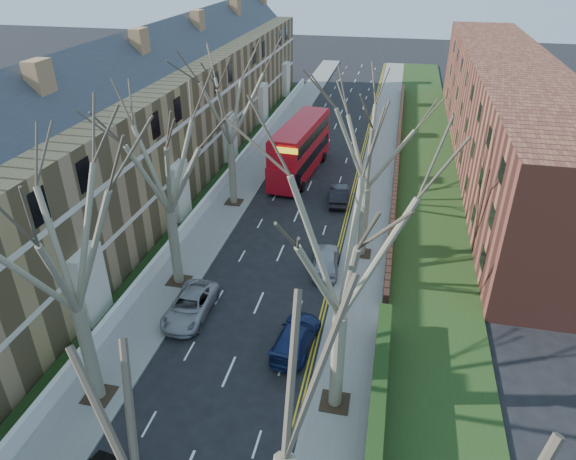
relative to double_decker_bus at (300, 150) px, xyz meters
The scene contains 16 objects.
pavement_left 6.18m from the double_decker_bus, 143.52° to the left, with size 3.00×102.00×0.12m, color slate.
pavement_right 8.49m from the double_decker_bus, 24.59° to the left, with size 3.00×102.00×0.12m, color slate.
terrace_left 13.43m from the double_decker_bus, 159.36° to the right, with size 9.70×78.00×13.60m.
flats_right 20.43m from the double_decker_bus, 21.39° to the left, with size 13.97×54.00×10.00m.
front_wall_left 7.97m from the double_decker_bus, 143.55° to the right, with size 0.30×78.00×1.00m.
grass_verge_right 12.60m from the double_decker_bus, 15.90° to the left, with size 6.00×102.00×0.06m.
tree_left_mid 30.75m from the double_decker_bus, 98.24° to the right, with size 10.50×10.50×14.71m.
tree_left_far 21.19m from the double_decker_bus, 102.33° to the right, with size 10.15×10.15×14.22m.
tree_left_dist 11.26m from the double_decker_bus, 119.40° to the right, with size 10.50×10.50×14.71m.
tree_right_mid 29.38m from the double_decker_bus, 75.55° to the right, with size 10.50×10.50×14.71m.
tree_right_far 16.79m from the double_decker_bus, 62.40° to the right, with size 10.15×10.15×14.22m.
double_decker_bus is the anchor object (origin of this frame).
car_left_far 22.81m from the double_decker_bus, 95.69° to the right, with size 2.28×4.95×1.37m, color #949398.
car_right_near 24.48m from the double_decker_bus, 79.50° to the right, with size 1.93×4.74×1.38m, color #162250.
car_right_mid 16.80m from the double_decker_bus, 72.95° to the right, with size 1.77×4.41×1.50m, color #9C9EA5.
car_right_far 7.19m from the double_decker_bus, 50.78° to the right, with size 1.50×4.30×1.42m, color black.
Camera 1 is at (7.20, -9.65, 19.57)m, focal length 32.00 mm.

